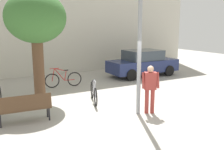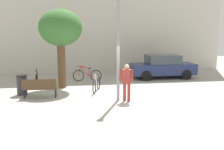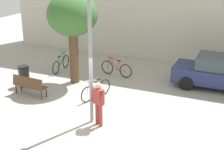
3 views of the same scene
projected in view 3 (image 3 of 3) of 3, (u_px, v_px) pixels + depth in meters
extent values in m
plane|color=#A8A399|center=(98.00, 117.00, 12.44)|extent=(36.00, 36.00, 0.00)
cylinder|color=gray|center=(91.00, 63.00, 11.35)|extent=(0.14, 0.14, 4.59)
cylinder|color=#9E3833|center=(101.00, 116.00, 11.66)|extent=(0.14, 0.14, 0.85)
cylinder|color=#9E3833|center=(97.00, 114.00, 11.80)|extent=(0.14, 0.14, 0.85)
cube|color=#9E3833|center=(99.00, 96.00, 11.48)|extent=(0.46, 0.37, 0.60)
sphere|color=tan|center=(98.00, 86.00, 11.34)|extent=(0.22, 0.22, 0.22)
cylinder|color=#9E3833|center=(102.00, 98.00, 11.26)|extent=(0.18, 0.25, 0.55)
cylinder|color=#9E3833|center=(93.00, 94.00, 11.61)|extent=(0.18, 0.25, 0.55)
cube|color=#513823|center=(31.00, 86.00, 14.25)|extent=(1.63, 0.56, 0.06)
cube|color=#513823|center=(27.00, 82.00, 14.01)|extent=(1.60, 0.25, 0.44)
cylinder|color=black|center=(21.00, 87.00, 14.78)|extent=(0.05, 0.05, 0.42)
cylinder|color=black|center=(46.00, 93.00, 14.15)|extent=(0.05, 0.05, 0.42)
cylinder|color=black|center=(16.00, 89.00, 14.52)|extent=(0.05, 0.05, 0.42)
cylinder|color=black|center=(42.00, 95.00, 13.89)|extent=(0.05, 0.05, 0.42)
cylinder|color=brown|center=(74.00, 58.00, 15.50)|extent=(0.44, 0.44, 2.49)
ellipsoid|color=#38692F|center=(72.00, 15.00, 14.78)|extent=(2.34, 2.34, 1.99)
torus|color=black|center=(107.00, 67.00, 16.90)|extent=(0.71, 0.15, 0.71)
torus|color=black|center=(126.00, 71.00, 16.36)|extent=(0.71, 0.15, 0.71)
cylinder|color=red|center=(113.00, 63.00, 16.62)|extent=(0.50, 0.11, 0.64)
cylinder|color=red|center=(114.00, 59.00, 16.51)|extent=(0.58, 0.12, 0.18)
cylinder|color=red|center=(118.00, 66.00, 16.51)|extent=(0.14, 0.06, 0.48)
cylinder|color=red|center=(121.00, 71.00, 16.49)|extent=(0.50, 0.11, 0.04)
cylinder|color=red|center=(108.00, 62.00, 16.77)|extent=(0.17, 0.06, 0.63)
cube|color=black|center=(119.00, 61.00, 16.39)|extent=(0.21, 0.11, 0.04)
cylinder|color=red|center=(109.00, 57.00, 16.63)|extent=(0.44, 0.09, 0.03)
torus|color=black|center=(66.00, 61.00, 17.84)|extent=(0.09, 0.71, 0.71)
torus|color=black|center=(56.00, 68.00, 16.87)|extent=(0.09, 0.71, 0.71)
cylinder|color=#338447|center=(62.00, 58.00, 17.42)|extent=(0.07, 0.50, 0.64)
cylinder|color=#338447|center=(62.00, 54.00, 17.29)|extent=(0.07, 0.58, 0.18)
cylinder|color=#338447|center=(60.00, 61.00, 17.19)|extent=(0.04, 0.14, 0.48)
cylinder|color=#338447|center=(58.00, 67.00, 17.10)|extent=(0.07, 0.50, 0.04)
cylinder|color=#338447|center=(65.00, 57.00, 17.68)|extent=(0.05, 0.17, 0.63)
cube|color=black|center=(59.00, 57.00, 17.05)|extent=(0.09, 0.20, 0.04)
cylinder|color=#338447|center=(64.00, 52.00, 17.51)|extent=(0.06, 0.44, 0.03)
torus|color=black|center=(87.00, 94.00, 13.60)|extent=(0.26, 0.69, 0.71)
torus|color=black|center=(104.00, 87.00, 14.38)|extent=(0.26, 0.69, 0.71)
cylinder|color=#ADADB7|center=(93.00, 86.00, 13.76)|extent=(0.19, 0.49, 0.64)
cylinder|color=#ADADB7|center=(94.00, 80.00, 13.72)|extent=(0.21, 0.56, 0.18)
cylinder|color=#ADADB7|center=(97.00, 85.00, 13.99)|extent=(0.08, 0.14, 0.48)
cylinder|color=#ADADB7|center=(101.00, 89.00, 14.21)|extent=(0.19, 0.49, 0.04)
cylinder|color=#ADADB7|center=(88.00, 88.00, 13.55)|extent=(0.08, 0.17, 0.63)
cube|color=black|center=(98.00, 79.00, 13.93)|extent=(0.14, 0.21, 0.04)
cylinder|color=#ADADB7|center=(89.00, 80.00, 13.49)|extent=(0.16, 0.43, 0.03)
cube|color=navy|center=(220.00, 76.00, 14.96)|extent=(4.20, 1.70, 0.70)
cube|color=#333D47|center=(221.00, 63.00, 14.74)|extent=(2.10, 1.57, 0.60)
cylinder|color=black|center=(193.00, 72.00, 16.26)|extent=(0.64, 0.22, 0.64)
cylinder|color=black|center=(186.00, 83.00, 14.88)|extent=(0.64, 0.22, 0.64)
cylinder|color=#2D2D33|center=(24.00, 77.00, 15.27)|extent=(0.49, 0.49, 0.92)
cylinder|color=black|center=(23.00, 67.00, 15.10)|extent=(0.52, 0.52, 0.08)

